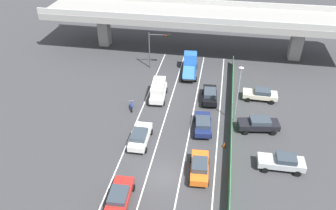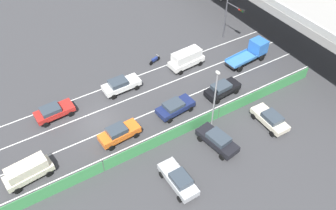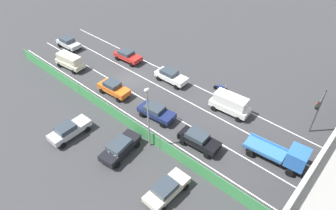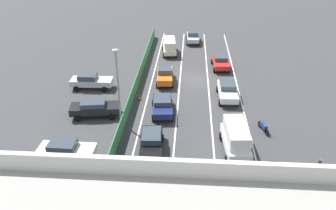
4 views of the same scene
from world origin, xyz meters
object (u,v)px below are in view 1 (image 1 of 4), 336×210
object	(u,v)px
car_taxi_orange	(200,167)
car_hatchback_white	(140,136)
parked_wagon_silver	(282,162)
motorcycle	(132,106)
car_sedan_black	(210,95)
street_lamp	(238,89)
car_van_white	(158,90)
flatbed_truck_blue	(190,63)
car_sedan_navy	(203,124)
traffic_light	(156,44)
traffic_cone	(224,145)
car_sedan_red	(120,196)
parked_sedan_cream	(261,94)
parked_sedan_dark	(259,124)

from	to	relation	value
car_taxi_orange	car_hatchback_white	size ratio (longest dim) A/B	0.97
parked_wagon_silver	motorcycle	bearing A→B (deg)	156.79
motorcycle	car_hatchback_white	bearing A→B (deg)	-66.60
car_sedan_black	parked_wagon_silver	size ratio (longest dim) A/B	0.98
car_taxi_orange	street_lamp	xyz separation A→B (m)	(3.33, 9.59, 3.51)
car_van_white	flatbed_truck_blue	bearing A→B (deg)	68.84
flatbed_truck_blue	motorcycle	xyz separation A→B (m)	(-6.10, -11.47, -0.86)
car_hatchback_white	flatbed_truck_blue	size ratio (longest dim) A/B	0.75
car_taxi_orange	motorcycle	size ratio (longest dim) A/B	2.36
car_sedan_navy	parked_wagon_silver	world-z (taller)	parked_wagon_silver
car_sedan_navy	traffic_light	distance (m)	16.93
car_taxi_orange	traffic_cone	xyz separation A→B (m)	(2.32, 4.54, -0.67)
parked_wagon_silver	car_hatchback_white	bearing A→B (deg)	174.83
car_van_white	car_hatchback_white	bearing A→B (deg)	-91.00
car_van_white	car_sedan_red	xyz separation A→B (m)	(0.02, -17.67, -0.44)
car_hatchback_white	flatbed_truck_blue	bearing A→B (deg)	79.12
traffic_light	street_lamp	size ratio (longest dim) A/B	0.78
car_sedan_black	street_lamp	xyz separation A→B (m)	(3.28, -3.89, 3.52)
street_lamp	car_hatchback_white	bearing A→B (deg)	-149.57
parked_sedan_cream	parked_wagon_silver	bearing A→B (deg)	-83.65
car_van_white	parked_sedan_cream	bearing A→B (deg)	8.58
parked_sedan_cream	traffic_light	xyz separation A→B (m)	(-15.41, 6.50, 3.17)
parked_wagon_silver	traffic_light	distance (m)	25.73
car_sedan_navy	traffic_light	size ratio (longest dim) A/B	0.79
car_sedan_black	parked_sedan_dark	xyz separation A→B (m)	(6.05, -5.28, -0.01)
car_sedan_black	parked_wagon_silver	bearing A→B (deg)	-54.50
car_hatchback_white	car_sedan_black	bearing A→B (deg)	54.88
car_sedan_navy	traffic_light	bearing A→B (deg)	120.48
car_sedan_red	street_lamp	distance (m)	17.89
car_van_white	car_sedan_navy	xyz separation A→B (m)	(6.44, -5.81, -0.43)
car_sedan_red	parked_sedan_dark	world-z (taller)	parked_sedan_dark
car_sedan_black	motorcycle	distance (m)	10.35
parked_sedan_dark	motorcycle	bearing A→B (deg)	174.14
car_van_white	motorcycle	xyz separation A→B (m)	(-2.86, -3.10, -0.85)
motorcycle	flatbed_truck_blue	bearing A→B (deg)	61.99
parked_wagon_silver	street_lamp	xyz separation A→B (m)	(-4.76, 7.37, 3.53)
parked_sedan_cream	car_sedan_red	bearing A→B (deg)	-124.22
car_hatchback_white	traffic_light	distance (m)	18.22
car_sedan_black	motorcycle	xyz separation A→B (m)	(-9.66, -3.67, -0.47)
parked_sedan_dark	car_sedan_red	bearing A→B (deg)	-134.71
car_hatchback_white	parked_wagon_silver	xyz separation A→B (m)	(15.00, -1.36, -0.00)
car_sedan_red	motorcycle	distance (m)	14.86
motorcycle	parked_sedan_cream	distance (m)	17.07
car_taxi_orange	flatbed_truck_blue	xyz separation A→B (m)	(-3.51, 21.27, 0.38)
traffic_cone	car_sedan_navy	bearing A→B (deg)	135.75
parked_wagon_silver	parked_sedan_cream	world-z (taller)	parked_wagon_silver
traffic_cone	car_taxi_orange	bearing A→B (deg)	-117.10
car_hatchback_white	parked_sedan_cream	distance (m)	17.71
car_sedan_navy	parked_sedan_cream	size ratio (longest dim) A/B	1.02
car_sedan_red	flatbed_truck_blue	size ratio (longest dim) A/B	0.72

